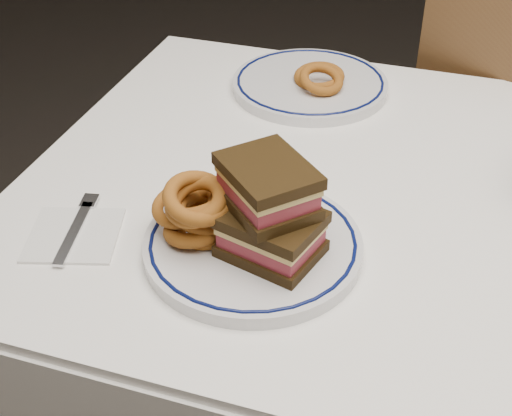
% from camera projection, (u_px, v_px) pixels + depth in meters
% --- Properties ---
extents(dining_table, '(1.27, 0.87, 0.75)m').
position_uv_depth(dining_table, '(443.00, 259.00, 1.08)').
color(dining_table, white).
rests_on(dining_table, floor).
extents(main_plate, '(0.28, 0.28, 0.02)m').
position_uv_depth(main_plate, '(253.00, 245.00, 0.92)').
color(main_plate, silver).
rests_on(main_plate, dining_table).
extents(reuben_sandwich, '(0.15, 0.15, 0.12)m').
position_uv_depth(reuben_sandwich, '(269.00, 210.00, 0.87)').
color(reuben_sandwich, black).
rests_on(reuben_sandwich, main_plate).
extents(onion_rings_main, '(0.12, 0.11, 0.10)m').
position_uv_depth(onion_rings_main, '(198.00, 210.00, 0.90)').
color(onion_rings_main, '#6D2F0E').
rests_on(onion_rings_main, main_plate).
extents(ketchup_ramekin, '(0.06, 0.06, 0.04)m').
position_uv_depth(ketchup_ramekin, '(261.00, 183.00, 0.99)').
color(ketchup_ramekin, silver).
rests_on(ketchup_ramekin, main_plate).
extents(far_plate, '(0.28, 0.28, 0.02)m').
position_uv_depth(far_plate, '(310.00, 84.00, 1.29)').
color(far_plate, silver).
rests_on(far_plate, dining_table).
extents(onion_rings_far, '(0.10, 0.12, 0.05)m').
position_uv_depth(onion_rings_far, '(320.00, 78.00, 1.27)').
color(onion_rings_far, '#6D2F0E').
rests_on(onion_rings_far, far_plate).
extents(napkin_fork, '(0.15, 0.16, 0.01)m').
position_uv_depth(napkin_fork, '(75.00, 233.00, 0.96)').
color(napkin_fork, white).
rests_on(napkin_fork, dining_table).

